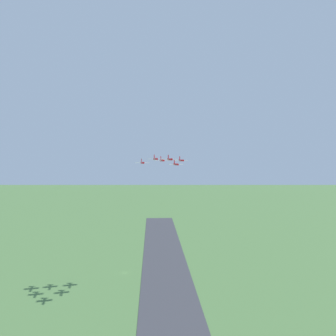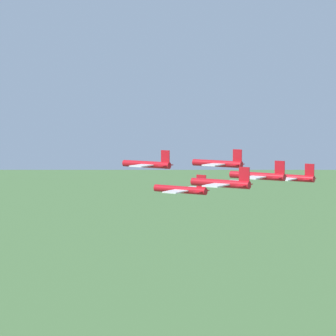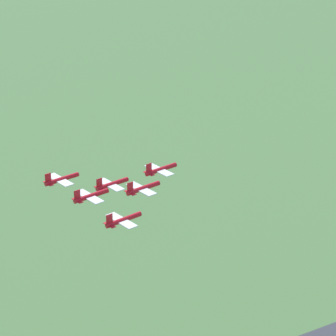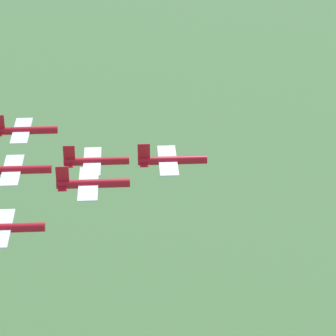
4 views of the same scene
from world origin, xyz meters
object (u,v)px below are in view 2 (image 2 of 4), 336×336
jet_0 (148,164)px  jet_5 (290,177)px  jet_4 (259,176)px  jet_1 (182,189)px  jet_2 (219,163)px  jet_3 (223,183)px

jet_0 → jet_5: (23.00, -9.08, -2.27)m
jet_4 → jet_5: bearing=0.0°
jet_1 → jet_2: jet_2 is taller
jet_0 → jet_3: size_ratio=1.00×
jet_0 → jet_4: (13.12, -16.80, -0.85)m
jet_3 → jet_0: bearing=59.5°
jet_1 → jet_2: size_ratio=1.00×
jet_5 → jet_3: bearing=-180.0°
jet_2 → jet_5: 12.60m
jet_1 → jet_4: 12.57m
jet_0 → jet_5: jet_0 is taller
jet_1 → jet_3: 12.57m
jet_0 → jet_1: (1.62, -12.26, -3.11)m
jet_4 → jet_5: (9.88, 7.72, -1.41)m
jet_5 → jet_4: bearing=-180.0°
jet_0 → jet_4: size_ratio=1.00×
jet_0 → jet_3: 24.74m
jet_1 → jet_2: (9.88, 7.72, 3.29)m
jet_0 → jet_4: 21.33m
jet_1 → jet_4: bearing=-59.5°
jet_1 → jet_4: (11.50, -4.54, 2.26)m
jet_4 → jet_5: jet_4 is taller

